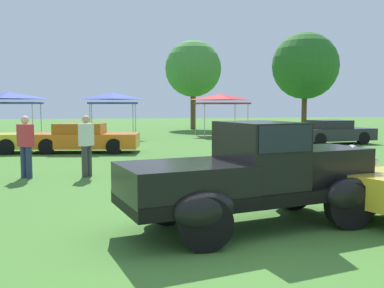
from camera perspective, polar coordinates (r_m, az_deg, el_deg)
The scene contains 11 objects.
ground_plane at distance 6.54m, azimuth 3.16°, elevation -12.32°, with size 120.00×120.00×0.00m, color #42752D.
feature_pickup_truck at distance 6.97m, azimuth 8.39°, elevation -3.96°, with size 4.51×2.54×1.70m.
show_car_orange at distance 18.46m, azimuth -14.26°, elevation 0.76°, with size 4.69×2.43×1.22m.
show_car_charcoal at distance 22.91m, azimuth 18.13°, elevation 1.48°, with size 4.48×2.25×1.22m.
spectator_between_cars at distance 12.10m, azimuth -13.90°, elevation 0.03°, with size 0.42×0.47×1.69m.
spectator_by_row at distance 12.35m, azimuth -21.29°, elevation -0.07°, with size 0.46×0.43×1.69m.
canopy_tent_left_field at distance 25.83m, azimuth -23.24°, elevation 5.76°, with size 3.24×3.24×2.71m.
canopy_tent_center_field at distance 25.50m, azimuth -10.56°, elevation 6.09°, with size 2.77×2.77×2.71m.
canopy_tent_right_field at distance 27.93m, azimuth 3.86°, elevation 6.08°, with size 3.09×3.09×2.71m.
treeline_mid_left at distance 35.96m, azimuth 0.15°, elevation 9.97°, with size 4.66×4.66×7.34m.
treeline_center at distance 37.95m, azimuth 14.85°, elevation 10.01°, with size 5.60×5.60×8.10m.
Camera 1 is at (-1.54, -6.04, 1.96)m, focal length 40.02 mm.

